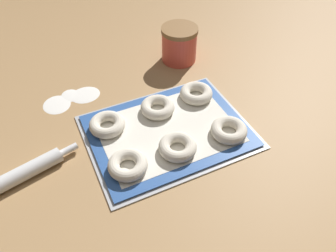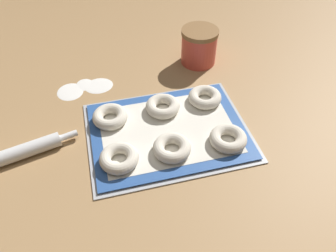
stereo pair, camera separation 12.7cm
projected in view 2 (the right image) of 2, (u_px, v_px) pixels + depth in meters
ground_plane at (166, 137)px, 0.96m from camera, size 2.80×2.80×0.00m
baking_tray at (168, 131)px, 0.97m from camera, size 0.47×0.36×0.01m
baking_mat at (168, 130)px, 0.97m from camera, size 0.45×0.34×0.00m
bagel_front_left at (119, 158)px, 0.87m from camera, size 0.11×0.11×0.03m
bagel_front_center at (172, 148)px, 0.90m from camera, size 0.11×0.11×0.03m
bagel_front_right at (228, 138)px, 0.92m from camera, size 0.11×0.11×0.03m
bagel_back_left at (110, 117)px, 0.98m from camera, size 0.11×0.11×0.03m
bagel_back_center at (163, 106)px, 1.01m from camera, size 0.11×0.11×0.03m
bagel_back_right at (205, 97)px, 1.05m from camera, size 0.11×0.11×0.03m
flour_canister at (199, 46)px, 1.19m from camera, size 0.13×0.13×0.13m
flour_patch_near at (70, 92)px, 1.11m from camera, size 0.09×0.09×0.00m
flour_patch_far at (85, 84)px, 1.13m from camera, size 0.06×0.07×0.00m
flour_patch_side at (99, 85)px, 1.13m from camera, size 0.10×0.09×0.00m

